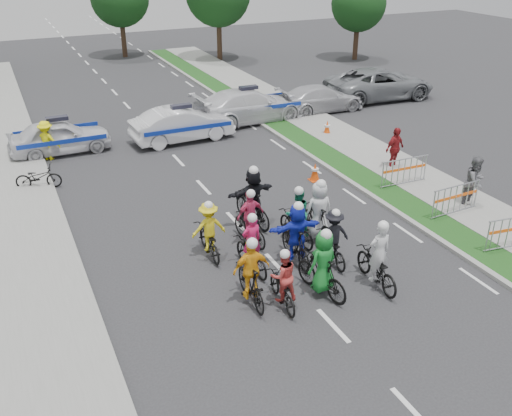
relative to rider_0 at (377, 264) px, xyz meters
name	(u,v)px	position (x,y,z in m)	size (l,w,h in m)	color
ground	(333,326)	(-1.95, -1.04, -0.65)	(90.00, 90.00, 0.00)	#28282B
curb_right	(382,203)	(3.15, 3.96, -0.59)	(0.20, 60.00, 0.12)	gray
grass_strip	(399,200)	(3.85, 3.96, -0.59)	(1.20, 60.00, 0.11)	#164617
sidewalk_right	(439,190)	(5.65, 3.96, -0.58)	(2.40, 60.00, 0.13)	gray
sidewalk_left	(27,282)	(-8.45, 3.96, -0.58)	(3.00, 60.00, 0.13)	gray
rider_0	(377,264)	(0.00, 0.00, 0.00)	(0.80, 1.96, 1.96)	black
rider_1	(322,269)	(-1.54, 0.23, 0.11)	(0.91, 1.92, 1.95)	black
rider_2	(283,284)	(-2.68, 0.24, -0.02)	(0.74, 1.67, 1.66)	black
rider_3	(251,278)	(-3.34, 0.68, 0.09)	(0.98, 1.84, 1.90)	black
rider_4	(332,241)	(-0.45, 1.49, 0.03)	(1.00, 1.73, 1.72)	black
rider_5	(296,237)	(-1.38, 1.93, 0.16)	(1.57, 1.87, 1.94)	black
rider_6	(251,251)	(-2.70, 2.07, -0.05)	(0.71, 1.80, 1.80)	black
rider_7	(318,217)	(-0.18, 2.76, 0.14)	(0.88, 1.97, 2.05)	black
rider_8	(296,221)	(-0.80, 2.95, 0.05)	(0.82, 1.87, 1.87)	black
rider_9	(250,222)	(-2.10, 3.49, 0.05)	(0.95, 1.76, 1.80)	black
rider_10	(209,234)	(-3.48, 3.31, 0.05)	(1.01, 1.77, 1.78)	black
rider_11	(253,200)	(-1.52, 4.53, 0.21)	(1.69, 2.01, 2.05)	black
police_car_0	(60,137)	(-6.17, 13.93, 0.06)	(1.68, 4.17, 1.42)	silver
police_car_1	(182,124)	(-0.99, 13.23, 0.11)	(1.59, 4.56, 1.50)	silver
police_car_2	(249,106)	(2.85, 14.55, 0.16)	(2.26, 5.56, 1.61)	silver
civilian_sedan	(321,98)	(6.99, 14.63, 0.03)	(1.88, 4.63, 1.34)	silver
civilian_suv	(380,84)	(11.20, 15.32, 0.20)	(2.82, 6.12, 1.70)	gray
spectator_1	(475,182)	(5.83, 2.58, 0.26)	(0.88, 0.69, 1.82)	#5D5D62
spectator_2	(395,149)	(5.49, 6.49, 0.20)	(1.00, 0.41, 1.70)	maroon
marshal_hiviz	(47,141)	(-6.74, 13.33, 0.17)	(1.06, 0.61, 1.64)	#F3EE0C
barrier_1	(455,201)	(4.75, 2.27, -0.09)	(2.00, 0.50, 1.12)	#A5A8AD
barrier_2	(404,173)	(4.75, 4.91, -0.09)	(2.00, 0.50, 1.12)	#A5A8AD
cone_0	(315,172)	(2.09, 6.80, -0.31)	(0.40, 0.40, 0.70)	#F24C0C
cone_1	(327,128)	(5.27, 11.14, -0.31)	(0.40, 0.40, 0.70)	#F24C0C
parked_bike	(38,177)	(-7.43, 10.44, -0.22)	(0.57, 1.64, 0.86)	black
tree_2	(359,4)	(16.05, 24.96, 3.19)	(3.85, 3.85, 5.77)	#382619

